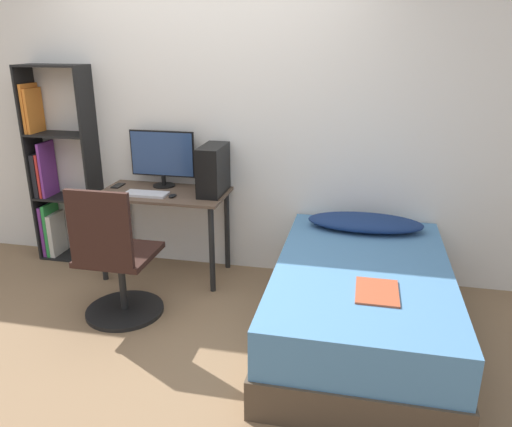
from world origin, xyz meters
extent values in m
plane|color=#846647|center=(0.00, 0.00, 0.00)|extent=(14.00, 14.00, 0.00)
cube|color=silver|center=(0.00, 1.40, 1.25)|extent=(8.00, 0.05, 2.50)
cube|color=brown|center=(-0.32, 1.11, 0.71)|extent=(1.03, 0.54, 0.02)
cylinder|color=black|center=(-0.78, 0.89, 0.35)|extent=(0.04, 0.04, 0.70)
cylinder|color=black|center=(0.15, 0.89, 0.35)|extent=(0.04, 0.04, 0.70)
cylinder|color=black|center=(-0.78, 1.33, 0.35)|extent=(0.04, 0.04, 0.70)
cylinder|color=black|center=(0.15, 1.33, 0.35)|extent=(0.04, 0.04, 0.70)
cube|color=black|center=(-1.55, 1.25, 0.85)|extent=(0.02, 0.26, 1.70)
cube|color=black|center=(-1.01, 1.25, 0.85)|extent=(0.02, 0.26, 1.70)
cube|color=black|center=(-1.28, 1.25, 0.01)|extent=(0.53, 0.26, 0.02)
cube|color=black|center=(-1.28, 1.25, 0.57)|extent=(0.53, 0.26, 0.02)
cube|color=black|center=(-1.28, 1.25, 1.13)|extent=(0.53, 0.26, 0.02)
cube|color=black|center=(-1.28, 1.25, 1.69)|extent=(0.53, 0.26, 0.02)
cube|color=#7A338E|center=(-1.52, 1.25, 0.25)|extent=(0.03, 0.22, 0.46)
cube|color=green|center=(-1.48, 1.25, 0.26)|extent=(0.03, 0.22, 0.48)
cube|color=beige|center=(-1.44, 1.25, 0.21)|extent=(0.04, 0.22, 0.39)
cube|color=black|center=(-1.51, 1.25, 0.77)|extent=(0.04, 0.22, 0.38)
cube|color=red|center=(-1.47, 1.25, 0.77)|extent=(0.02, 0.22, 0.38)
cube|color=#7A338E|center=(-1.44, 1.25, 0.82)|extent=(0.02, 0.22, 0.48)
cube|color=orange|center=(-1.52, 1.25, 1.34)|extent=(0.03, 0.22, 0.41)
cube|color=orange|center=(-1.49, 1.25, 1.32)|extent=(0.02, 0.22, 0.37)
cylinder|color=black|center=(-0.39, 0.43, 0.01)|extent=(0.56, 0.56, 0.03)
cylinder|color=black|center=(-0.39, 0.43, 0.24)|extent=(0.05, 0.05, 0.41)
cube|color=black|center=(-0.39, 0.43, 0.46)|extent=(0.49, 0.49, 0.04)
cube|color=black|center=(-0.39, 0.21, 0.74)|extent=(0.44, 0.04, 0.51)
cube|color=#4C3D2D|center=(1.29, 0.46, 0.12)|extent=(1.13, 1.83, 0.24)
cube|color=teal|center=(1.29, 0.46, 0.38)|extent=(1.09, 1.80, 0.29)
ellipsoid|color=navy|center=(1.29, 1.12, 0.58)|extent=(0.86, 0.36, 0.11)
cube|color=#B24C2D|center=(1.37, 0.11, 0.53)|extent=(0.24, 0.32, 0.01)
cylinder|color=black|center=(-0.38, 1.27, 0.73)|extent=(0.19, 0.19, 0.01)
cylinder|color=black|center=(-0.38, 1.27, 0.78)|extent=(0.04, 0.04, 0.09)
cube|color=black|center=(-0.38, 1.28, 1.00)|extent=(0.55, 0.01, 0.38)
cube|color=navy|center=(-0.38, 1.27, 1.00)|extent=(0.53, 0.01, 0.36)
cube|color=silver|center=(-0.42, 1.00, 0.73)|extent=(0.34, 0.15, 0.02)
cube|color=black|center=(0.09, 1.17, 0.92)|extent=(0.17, 0.39, 0.39)
ellipsoid|color=black|center=(-0.20, 1.00, 0.73)|extent=(0.06, 0.09, 0.02)
cube|color=black|center=(-0.75, 1.18, 0.73)|extent=(0.07, 0.14, 0.01)
camera|label=1|loc=(1.23, -2.50, 1.89)|focal=35.00mm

